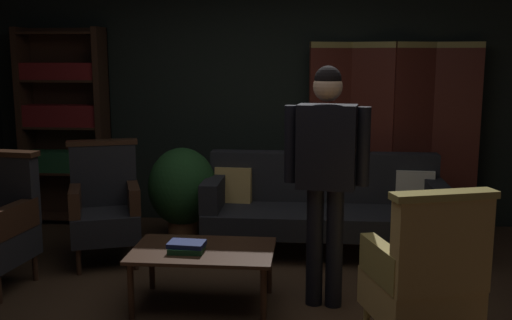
{
  "coord_description": "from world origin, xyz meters",
  "views": [
    {
      "loc": [
        0.43,
        -3.84,
        1.77
      ],
      "look_at": [
        0.0,
        0.8,
        0.95
      ],
      "focal_mm": 41.93,
      "sensor_mm": 36.0,
      "label": 1
    }
  ],
  "objects_px": {
    "bookshelf": "(65,124)",
    "standing_figure": "(326,165)",
    "potted_plant": "(182,190)",
    "velvet_couch": "(323,203)",
    "armchair_gilt_accent": "(425,277)",
    "armchair_wing_right": "(105,206)",
    "folding_screen": "(392,134)",
    "book_green_cloth": "(187,249)",
    "book_navy_cloth": "(187,244)",
    "coffee_table": "(203,255)"
  },
  "relations": [
    {
      "from": "armchair_gilt_accent",
      "to": "book_green_cloth",
      "type": "height_order",
      "value": "armchair_gilt_accent"
    },
    {
      "from": "bookshelf",
      "to": "potted_plant",
      "type": "xyz_separation_m",
      "value": [
        1.4,
        -0.7,
        -0.52
      ]
    },
    {
      "from": "velvet_couch",
      "to": "standing_figure",
      "type": "relative_size",
      "value": 1.25
    },
    {
      "from": "armchair_gilt_accent",
      "to": "book_green_cloth",
      "type": "bearing_deg",
      "value": 160.91
    },
    {
      "from": "book_green_cloth",
      "to": "velvet_couch",
      "type": "bearing_deg",
      "value": 54.62
    },
    {
      "from": "coffee_table",
      "to": "book_navy_cloth",
      "type": "distance_m",
      "value": 0.16
    },
    {
      "from": "velvet_couch",
      "to": "bookshelf",
      "type": "bearing_deg",
      "value": 164.64
    },
    {
      "from": "velvet_couch",
      "to": "potted_plant",
      "type": "bearing_deg",
      "value": 178.12
    },
    {
      "from": "armchair_gilt_accent",
      "to": "standing_figure",
      "type": "height_order",
      "value": "standing_figure"
    },
    {
      "from": "coffee_table",
      "to": "book_navy_cloth",
      "type": "bearing_deg",
      "value": -147.71
    },
    {
      "from": "standing_figure",
      "to": "armchair_wing_right",
      "type": "bearing_deg",
      "value": 157.52
    },
    {
      "from": "standing_figure",
      "to": "armchair_gilt_accent",
      "type": "bearing_deg",
      "value": -50.06
    },
    {
      "from": "armchair_wing_right",
      "to": "standing_figure",
      "type": "distance_m",
      "value": 2.09
    },
    {
      "from": "armchair_wing_right",
      "to": "standing_figure",
      "type": "relative_size",
      "value": 0.61
    },
    {
      "from": "velvet_couch",
      "to": "armchair_gilt_accent",
      "type": "relative_size",
      "value": 2.04
    },
    {
      "from": "standing_figure",
      "to": "book_navy_cloth",
      "type": "relative_size",
      "value": 6.81
    },
    {
      "from": "bookshelf",
      "to": "folding_screen",
      "type": "bearing_deg",
      "value": 0.85
    },
    {
      "from": "velvet_couch",
      "to": "armchair_gilt_accent",
      "type": "distance_m",
      "value": 1.98
    },
    {
      "from": "coffee_table",
      "to": "book_green_cloth",
      "type": "height_order",
      "value": "book_green_cloth"
    },
    {
      "from": "armchair_wing_right",
      "to": "book_navy_cloth",
      "type": "xyz_separation_m",
      "value": [
        0.91,
        -0.92,
        -0.02
      ]
    },
    {
      "from": "bookshelf",
      "to": "book_green_cloth",
      "type": "height_order",
      "value": "bookshelf"
    },
    {
      "from": "armchair_wing_right",
      "to": "book_green_cloth",
      "type": "relative_size",
      "value": 4.36
    },
    {
      "from": "bookshelf",
      "to": "armchair_gilt_accent",
      "type": "height_order",
      "value": "bookshelf"
    },
    {
      "from": "folding_screen",
      "to": "armchair_wing_right",
      "type": "relative_size",
      "value": 1.83
    },
    {
      "from": "book_navy_cloth",
      "to": "bookshelf",
      "type": "bearing_deg",
      "value": 129.37
    },
    {
      "from": "book_navy_cloth",
      "to": "armchair_wing_right",
      "type": "bearing_deg",
      "value": 134.44
    },
    {
      "from": "armchair_gilt_accent",
      "to": "armchair_wing_right",
      "type": "xyz_separation_m",
      "value": [
        -2.44,
        1.45,
        0.0
      ]
    },
    {
      "from": "book_green_cloth",
      "to": "book_navy_cloth",
      "type": "relative_size",
      "value": 0.95
    },
    {
      "from": "folding_screen",
      "to": "potted_plant",
      "type": "relative_size",
      "value": 2.05
    },
    {
      "from": "book_green_cloth",
      "to": "book_navy_cloth",
      "type": "height_order",
      "value": "book_navy_cloth"
    },
    {
      "from": "bookshelf",
      "to": "velvet_couch",
      "type": "bearing_deg",
      "value": -15.36
    },
    {
      "from": "velvet_couch",
      "to": "book_green_cloth",
      "type": "bearing_deg",
      "value": -125.38
    },
    {
      "from": "velvet_couch",
      "to": "book_green_cloth",
      "type": "relative_size",
      "value": 8.88
    },
    {
      "from": "standing_figure",
      "to": "book_green_cloth",
      "type": "relative_size",
      "value": 7.13
    },
    {
      "from": "folding_screen",
      "to": "potted_plant",
      "type": "distance_m",
      "value": 2.19
    },
    {
      "from": "bookshelf",
      "to": "standing_figure",
      "type": "distance_m",
      "value": 3.33
    },
    {
      "from": "potted_plant",
      "to": "velvet_couch",
      "type": "bearing_deg",
      "value": -1.88
    },
    {
      "from": "armchair_wing_right",
      "to": "potted_plant",
      "type": "relative_size",
      "value": 1.12
    },
    {
      "from": "bookshelf",
      "to": "book_green_cloth",
      "type": "distance_m",
      "value": 2.8
    },
    {
      "from": "armchair_gilt_accent",
      "to": "potted_plant",
      "type": "height_order",
      "value": "armchair_gilt_accent"
    },
    {
      "from": "coffee_table",
      "to": "potted_plant",
      "type": "relative_size",
      "value": 1.08
    },
    {
      "from": "velvet_couch",
      "to": "book_green_cloth",
      "type": "height_order",
      "value": "velvet_couch"
    },
    {
      "from": "bookshelf",
      "to": "standing_figure",
      "type": "bearing_deg",
      "value": -36.02
    },
    {
      "from": "armchair_gilt_accent",
      "to": "potted_plant",
      "type": "xyz_separation_m",
      "value": [
        -1.86,
        1.94,
        0.04
      ]
    },
    {
      "from": "folding_screen",
      "to": "armchair_gilt_accent",
      "type": "bearing_deg",
      "value": -92.97
    },
    {
      "from": "armchair_gilt_accent",
      "to": "armchair_wing_right",
      "type": "height_order",
      "value": "same"
    },
    {
      "from": "folding_screen",
      "to": "coffee_table",
      "type": "relative_size",
      "value": 1.9
    },
    {
      "from": "folding_screen",
      "to": "bookshelf",
      "type": "xyz_separation_m",
      "value": [
        -3.4,
        -0.05,
        0.07
      ]
    },
    {
      "from": "armchair_wing_right",
      "to": "armchair_gilt_accent",
      "type": "bearing_deg",
      "value": -30.82
    },
    {
      "from": "folding_screen",
      "to": "book_navy_cloth",
      "type": "height_order",
      "value": "folding_screen"
    }
  ]
}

